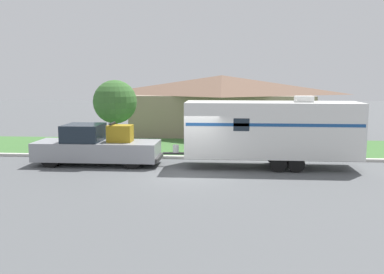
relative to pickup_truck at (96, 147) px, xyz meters
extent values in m
plane|color=#515456|center=(4.72, -1.92, -0.87)|extent=(120.00, 120.00, 0.00)
cube|color=beige|center=(4.72, 1.83, -0.80)|extent=(80.00, 0.30, 0.14)
cube|color=#3D6B33|center=(4.72, 5.48, -0.86)|extent=(80.00, 7.00, 0.03)
cube|color=gray|center=(5.88, 12.52, 0.59)|extent=(12.76, 7.23, 2.93)
pyramid|color=brown|center=(5.88, 12.52, 2.77)|extent=(13.78, 7.81, 1.41)
cube|color=#4C3828|center=(5.88, 8.93, 0.18)|extent=(1.00, 0.06, 2.10)
cylinder|color=black|center=(-1.96, -0.83, -0.42)|extent=(0.91, 0.28, 0.91)
cylinder|color=black|center=(-1.96, 0.83, -0.42)|extent=(0.91, 0.28, 0.91)
cylinder|color=black|center=(1.95, -0.83, -0.42)|extent=(0.91, 0.28, 0.91)
cylinder|color=black|center=(1.95, 0.83, -0.42)|extent=(0.91, 0.28, 0.91)
cube|color=gray|center=(-1.21, 0.00, -0.18)|extent=(3.40, 2.02, 0.88)
cube|color=#19232D|center=(-0.60, 0.00, 0.67)|extent=(1.77, 1.86, 0.82)
cube|color=gray|center=(1.75, 0.00, -0.18)|extent=(2.53, 2.02, 0.88)
cube|color=#333333|center=(3.08, 0.00, -0.50)|extent=(0.12, 1.82, 0.20)
cube|color=olive|center=(1.19, 0.00, 0.66)|extent=(1.15, 0.85, 0.80)
cube|color=black|center=(0.83, 0.00, 1.14)|extent=(0.10, 0.94, 0.08)
cylinder|color=black|center=(8.60, -0.99, -0.51)|extent=(0.73, 0.22, 0.73)
cylinder|color=black|center=(8.60, 0.99, -0.51)|extent=(0.73, 0.22, 0.73)
cylinder|color=black|center=(9.40, -0.99, -0.51)|extent=(0.73, 0.22, 0.73)
cylinder|color=black|center=(9.40, 0.99, -0.51)|extent=(0.73, 0.22, 0.73)
cube|color=silver|center=(8.36, 0.00, 0.94)|extent=(7.96, 2.25, 2.53)
cube|color=navy|center=(8.36, -1.13, 1.25)|extent=(7.80, 0.01, 0.14)
cube|color=#383838|center=(3.82, 0.00, -0.28)|extent=(1.12, 0.12, 0.10)
cylinder|color=silver|center=(3.88, 0.00, -0.05)|extent=(0.28, 0.28, 0.36)
cube|color=silver|center=(9.80, 0.00, 2.34)|extent=(0.80, 0.68, 0.28)
cube|color=#19232D|center=(6.93, -1.13, 1.25)|extent=(0.70, 0.01, 0.56)
cylinder|color=brown|center=(5.62, 2.38, -0.31)|extent=(0.09, 0.09, 1.14)
cube|color=black|center=(5.62, 2.38, 0.37)|extent=(0.48, 0.20, 0.22)
cylinder|color=brown|center=(-0.25, 4.64, 0.03)|extent=(0.24, 0.24, 1.82)
sphere|color=#38662D|center=(-0.25, 4.64, 1.90)|extent=(2.55, 2.55, 2.55)
camera|label=1|loc=(6.29, -19.94, 3.33)|focal=40.00mm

